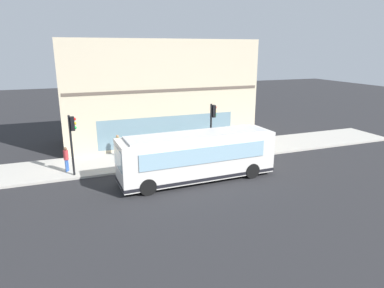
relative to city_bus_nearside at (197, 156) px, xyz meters
name	(u,v)px	position (x,y,z in m)	size (l,w,h in m)	color
ground	(201,178)	(0.13, -0.37, -1.55)	(120.00, 120.00, 0.00)	#262628
sidewalk_curb	(177,156)	(5.05, -0.37, -1.48)	(4.63, 40.00, 0.15)	#B2ADA3
building_corner	(157,91)	(10.72, -0.37, 2.91)	(6.77, 16.54, 8.94)	beige
city_bus_nearside	(197,156)	(0.00, 0.00, 0.00)	(2.84, 10.11, 3.07)	silver
traffic_light_near_corner	(213,121)	(3.27, -2.53, 1.49)	(0.32, 0.49, 4.16)	black
traffic_light_down_block	(72,134)	(3.27, 7.27, 1.38)	(0.32, 0.49, 3.99)	black
fire_hydrant	(255,136)	(6.68, -8.36, -1.04)	(0.35, 0.35, 0.74)	yellow
pedestrian_near_building_entrance	(164,141)	(5.89, 0.48, -0.43)	(0.32, 0.32, 1.69)	#3F8C4C
pedestrian_by_light_pole	(251,140)	(3.38, -5.91, -0.36)	(0.32, 0.32, 1.79)	gold
pedestrian_walking_along_curb	(66,157)	(4.20, 7.80, -0.43)	(0.32, 0.32, 1.69)	#3359A5
pedestrian_near_hydrant	(118,144)	(6.48, 3.98, -0.45)	(0.32, 0.32, 1.66)	#3359A5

